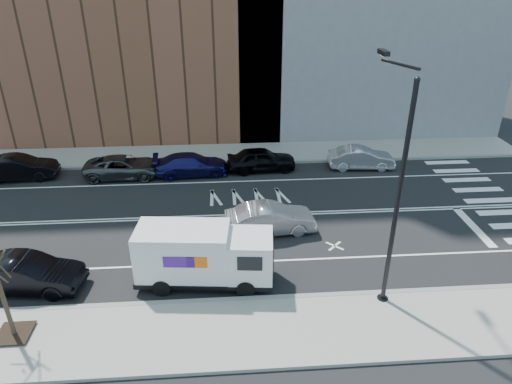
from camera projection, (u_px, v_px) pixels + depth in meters
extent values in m
plane|color=black|center=(211.00, 217.00, 24.58)|extent=(120.00, 120.00, 0.00)
cube|color=gray|center=(208.00, 334.00, 16.71)|extent=(44.00, 3.60, 0.15)
cube|color=gray|center=(213.00, 154.00, 32.38)|extent=(44.00, 3.60, 0.15)
cube|color=gray|center=(209.00, 301.00, 18.31)|extent=(44.00, 0.25, 0.17)
cube|color=gray|center=(213.00, 164.00, 30.77)|extent=(44.00, 0.25, 0.17)
cylinder|color=black|center=(398.00, 203.00, 16.41)|extent=(0.18, 0.18, 9.00)
cylinder|color=black|center=(382.00, 299.00, 18.40)|extent=(0.44, 0.44, 0.20)
sphere|color=black|center=(417.00, 80.00, 14.41)|extent=(0.20, 0.20, 0.20)
cylinder|color=black|center=(399.00, 64.00, 15.85)|extent=(0.11, 3.49, 0.48)
cube|color=black|center=(384.00, 52.00, 17.32)|extent=(0.25, 0.80, 0.18)
cube|color=#FFF2CC|center=(383.00, 55.00, 17.37)|extent=(0.18, 0.55, 0.03)
cube|color=black|center=(14.00, 333.00, 16.55)|extent=(1.20, 1.20, 0.04)
cylinder|color=#382B1E|center=(4.00, 300.00, 15.86)|extent=(0.16, 0.16, 3.20)
cylinder|color=#382B1E|center=(1.00, 267.00, 15.24)|extent=(0.06, 0.80, 1.44)
cube|color=black|center=(204.00, 274.00, 19.40)|extent=(5.75, 2.43, 0.27)
cube|color=silver|center=(251.00, 255.00, 18.91)|extent=(1.98, 2.11, 1.81)
cube|color=black|center=(273.00, 250.00, 18.77)|extent=(0.22, 1.67, 0.86)
cube|color=black|center=(250.00, 264.00, 17.91)|extent=(0.99, 0.13, 0.63)
cube|color=black|center=(251.00, 237.00, 19.66)|extent=(0.99, 0.13, 0.63)
cube|color=black|center=(272.00, 273.00, 19.30)|extent=(0.31, 1.81, 0.32)
cube|color=silver|center=(183.00, 251.00, 18.89)|extent=(3.97, 2.34, 2.08)
cube|color=#47198C|center=(179.00, 262.00, 17.92)|extent=(1.26, 0.14, 0.50)
cube|color=orange|center=(197.00, 263.00, 17.91)|extent=(0.81, 0.10, 0.50)
cube|color=#47198C|center=(187.00, 235.00, 19.73)|extent=(1.26, 0.14, 0.50)
cube|color=orange|center=(204.00, 235.00, 19.71)|extent=(0.81, 0.10, 0.50)
cylinder|color=black|center=(246.00, 289.00, 18.57)|extent=(0.78, 0.32, 0.76)
cylinder|color=black|center=(247.00, 263.00, 20.18)|extent=(0.78, 0.32, 0.76)
cylinder|color=black|center=(162.00, 287.00, 18.64)|extent=(0.78, 0.32, 0.76)
cylinder|color=black|center=(170.00, 261.00, 20.25)|extent=(0.78, 0.32, 0.76)
imported|color=black|center=(19.00, 168.00, 28.52)|extent=(4.76, 2.07, 1.52)
imported|color=#47494E|center=(124.00, 167.00, 28.87)|extent=(4.88, 2.30, 1.35)
imported|color=#171750|center=(192.00, 164.00, 29.15)|extent=(4.93, 2.32, 1.39)
imported|color=black|center=(261.00, 159.00, 29.74)|extent=(4.59, 2.12, 1.52)
imported|color=silver|center=(361.00, 158.00, 30.09)|extent=(4.38, 1.76, 1.42)
imported|color=#AAAAAF|center=(270.00, 219.00, 22.87)|extent=(4.65, 2.00, 1.49)
imported|color=black|center=(26.00, 274.00, 18.80)|extent=(4.75, 2.07, 1.52)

